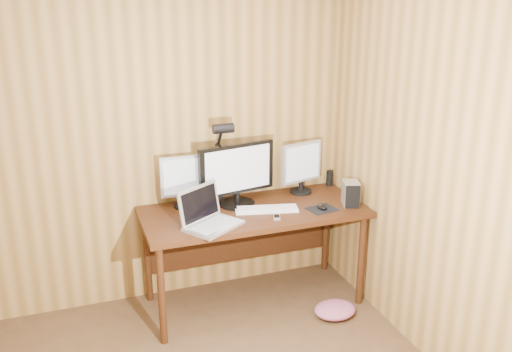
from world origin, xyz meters
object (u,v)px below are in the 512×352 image
phone (277,217)px  monitor_center (237,174)px  laptop (208,216)px  desk_lamp (221,150)px  keyboard (266,209)px  speaker (329,178)px  monitor_right (302,166)px  desk (250,221)px  hard_drive (351,193)px  monitor_left (184,180)px  mouse (322,206)px

phone → monitor_center: bearing=138.6°
laptop → desk_lamp: 0.56m
keyboard → speaker: (0.67, 0.34, 0.05)m
monitor_right → phone: monitor_right is taller
desk → hard_drive: 0.77m
monitor_left → hard_drive: size_ratio=2.05×
laptop → speaker: (1.14, 0.45, -0.00)m
desk → mouse: (0.47, -0.24, 0.14)m
desk → keyboard: (0.08, -0.12, 0.13)m
monitor_right → hard_drive: (0.24, -0.36, -0.13)m
monitor_center → monitor_right: (0.55, 0.08, -0.03)m
keyboard → desk_lamp: bearing=145.4°
monitor_center → phone: size_ratio=5.76×
monitor_left → laptop: bearing=-78.2°
speaker → desk_lamp: (-0.92, -0.06, 0.34)m
desk_lamp → speaker: bearing=3.1°
monitor_center → keyboard: monitor_center is taller
hard_drive → monitor_center: bearing=179.4°
monitor_right → laptop: monitor_right is taller
mouse → laptop: bearing=170.9°
keyboard → mouse: bearing=-3.3°
monitor_right → hard_drive: monitor_right is taller
monitor_center → monitor_left: bearing=155.2°
mouse → phone: size_ratio=1.03×
phone → desk_lamp: (-0.27, 0.42, 0.40)m
speaker → desk: bearing=-164.0°
monitor_center → laptop: size_ratio=1.29×
hard_drive → speaker: 0.44m
desk → monitor_left: 0.58m
desk → laptop: 0.49m
desk → monitor_right: size_ratio=3.97×
phone → desk_lamp: bearing=141.5°
mouse → speaker: bearing=48.3°
desk → desk_lamp: size_ratio=2.46×
monitor_right → phone: 0.58m
keyboard → desk_lamp: (-0.25, 0.28, 0.39)m
keyboard → hard_drive: hard_drive is taller
desk → monitor_center: bearing=146.7°
monitor_center → monitor_right: 0.56m
mouse → phone: (-0.36, -0.03, -0.02)m
laptop → desk_lamp: size_ratio=0.70×
phone → hard_drive: bearing=23.0°
desk → monitor_center: 0.38m
desk → monitor_center: (-0.08, 0.05, 0.36)m
monitor_center → desk_lamp: size_ratio=0.91×
keyboard → phone: size_ratio=4.58×
desk → mouse: bearing=-26.9°
speaker → monitor_center: bearing=-169.1°
hard_drive → phone: (-0.60, -0.04, -0.08)m
monitor_left → hard_drive: 1.22m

